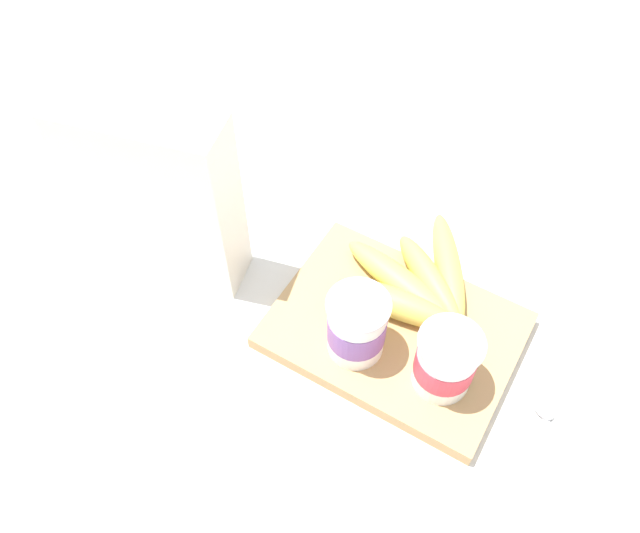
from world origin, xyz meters
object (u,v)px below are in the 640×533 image
at_px(cutting_board, 394,330).
at_px(banana_bunch, 418,284).
at_px(yogurt_cup_back, 357,326).
at_px(yogurt_cup_front, 446,362).
at_px(spoon, 553,430).
at_px(cereal_box, 157,197).

bearing_deg(cutting_board, banana_bunch, -90.28).
bearing_deg(yogurt_cup_back, yogurt_cup_front, -173.59).
xyz_separation_m(yogurt_cup_back, spoon, (-0.25, -0.03, -0.06)).
bearing_deg(banana_bunch, yogurt_cup_front, 128.59).
xyz_separation_m(cereal_box, banana_bunch, (-0.32, -0.11, -0.09)).
xyz_separation_m(cutting_board, yogurt_cup_back, (0.03, 0.05, 0.06)).
bearing_deg(cutting_board, cereal_box, 8.82).
bearing_deg(banana_bunch, yogurt_cup_back, 74.94).
bearing_deg(yogurt_cup_back, cereal_box, -0.47).
bearing_deg(cereal_box, spoon, 169.47).
bearing_deg(cereal_box, banana_bunch, -174.30).
distance_m(cereal_box, yogurt_cup_back, 0.29).
bearing_deg(cereal_box, cutting_board, 175.51).
xyz_separation_m(yogurt_cup_front, spoon, (-0.14, -0.02, -0.06)).
relative_size(cutting_board, cereal_box, 1.15).
height_order(cereal_box, yogurt_cup_front, cereal_box).
distance_m(yogurt_cup_front, spoon, 0.15).
bearing_deg(cereal_box, yogurt_cup_front, 168.13).
bearing_deg(banana_bunch, cereal_box, 19.01).
distance_m(cutting_board, cereal_box, 0.34).
bearing_deg(spoon, yogurt_cup_front, 6.55).
bearing_deg(yogurt_cup_back, banana_bunch, -105.06).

